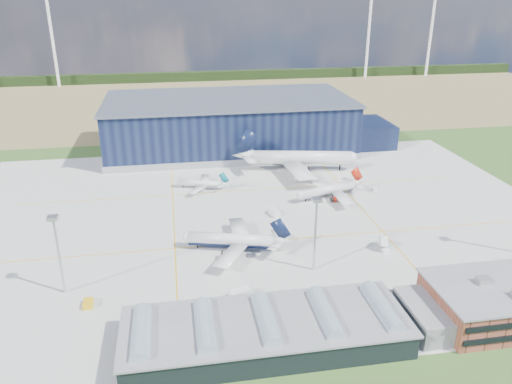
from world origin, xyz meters
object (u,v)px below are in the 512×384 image
gse_cart_a (376,189)px  gse_van_b (274,212)px  airliner_red (328,185)px  gse_tug_a (88,304)px  light_mast_center (316,223)px  airliner_widebody (301,151)px  gse_van_a (240,294)px  car_b (430,293)px  light_mast_west (57,242)px  airliner_regional (200,180)px  airstair (383,244)px  hangar (234,126)px  gse_tug_b (259,306)px  airliner_navy (231,234)px

gse_cart_a → gse_van_b: (-45.88, -16.67, 0.63)m
airliner_red → gse_tug_a: 102.51m
light_mast_center → gse_tug_a: (-62.92, -7.68, -14.63)m
airliner_widebody → gse_cart_a: 38.78m
gse_van_a → car_b: 51.27m
gse_van_b → light_mast_west: bearing=-165.5°
airliner_regional → airliner_red: bearing=179.2°
airliner_regional → airstair: bearing=150.7°
gse_van_a → car_b: bearing=-116.3°
gse_van_b → car_b: (31.09, -57.24, -0.59)m
gse_tug_a → gse_cart_a: size_ratio=1.47×
light_mast_center → airliner_regional: (-28.76, 70.00, -11.60)m
airstair → car_b: 26.77m
light_mast_west → airstair: 96.62m
gse_tug_a → airliner_regional: bearing=65.8°
light_mast_west → airliner_red: (90.31, 52.00, -10.22)m
hangar → gse_tug_b: size_ratio=44.28×
gse_tug_b → airliner_widebody: bearing=87.9°
light_mast_west → gse_van_b: bearing=30.6°
gse_tug_a → gse_van_a: size_ratio=0.66×
airstair → gse_tug_a: bearing=-153.5°
airliner_red → gse_van_b: size_ratio=6.09×
airliner_red → car_b: size_ratio=8.59×
light_mast_west → gse_van_a: (46.66, -10.59, -14.16)m
airstair → gse_van_a: bearing=-142.3°
car_b → airliner_widebody: bearing=23.3°
gse_tug_b → airliner_regional: bearing=114.4°
airliner_navy → gse_tug_a: bearing=46.2°
airstair → gse_van_b: bearing=149.5°
light_mast_west → light_mast_center: 70.00m
airliner_red → car_b: airliner_red is taller
airliner_widebody → gse_van_a: bearing=-102.0°
airliner_widebody → airstair: bearing=-73.2°
light_mast_center → airliner_regional: size_ratio=0.98×
airliner_red → airliner_regional: 52.28m
airliner_red → gse_tug_a: (-83.23, -59.68, -4.41)m
airliner_regional → gse_van_a: size_ratio=4.03×
gse_tug_a → gse_van_a: bearing=-4.7°
light_mast_west → gse_tug_a: (7.08, -7.68, -14.63)m
airliner_red → gse_cart_a: (21.87, 3.91, -4.64)m
light_mast_west → gse_cart_a: bearing=26.5°
light_mast_west → light_mast_center: same height
gse_tug_b → gse_cart_a: (61.37, 71.91, -0.14)m
airliner_navy → gse_cart_a: 75.98m
gse_van_b → gse_cart_a: bearing=3.9°
gse_van_b → gse_tug_a: bearing=-157.7°
light_mast_center → car_b: light_mast_center is taller
gse_tug_b → gse_van_a: 6.84m
light_mast_center → gse_tug_a: bearing=-173.0°
airliner_navy → gse_tug_b: bearing=111.4°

